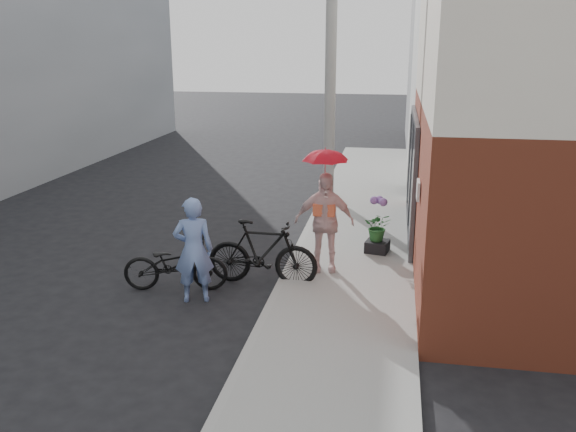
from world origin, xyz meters
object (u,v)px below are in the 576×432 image
(utility_pole, at_px, (331,66))
(officer, at_px, (194,250))
(planter, at_px, (377,246))
(bike_left, at_px, (175,264))
(bike_right, at_px, (263,253))
(kimono_woman, at_px, (324,222))

(utility_pole, xyz_separation_m, officer, (-1.44, -6.61, -2.63))
(utility_pole, height_order, planter, utility_pole)
(utility_pole, relative_size, officer, 4.01)
(utility_pole, relative_size, bike_left, 3.98)
(bike_left, bearing_deg, bike_right, -81.07)
(officer, height_order, kimono_woman, kimono_woman)
(utility_pole, distance_m, planter, 5.37)
(utility_pole, distance_m, bike_left, 7.20)
(kimono_woman, relative_size, planter, 4.21)
(bike_left, relative_size, kimono_woman, 0.98)
(utility_pole, relative_size, planter, 16.42)
(utility_pole, bearing_deg, officer, -102.28)
(officer, xyz_separation_m, planter, (2.86, 2.60, -0.64))
(utility_pole, height_order, bike_right, utility_pole)
(kimono_woman, bearing_deg, bike_left, -162.07)
(officer, distance_m, planter, 3.91)
(utility_pole, xyz_separation_m, planter, (1.42, -4.02, -3.27))
(bike_right, xyz_separation_m, kimono_woman, (0.99, 0.59, 0.44))
(officer, relative_size, bike_left, 0.99)
(utility_pole, relative_size, bike_right, 3.63)
(bike_left, bearing_deg, utility_pole, -27.53)
(bike_right, bearing_deg, kimono_woman, -58.83)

